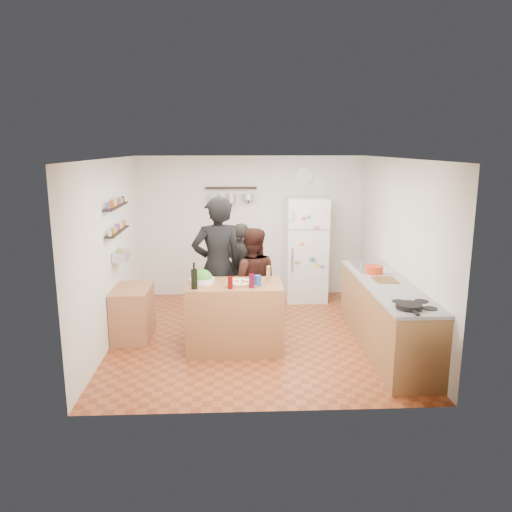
{
  "coord_description": "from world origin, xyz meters",
  "views": [
    {
      "loc": [
        -0.31,
        -6.74,
        2.66
      ],
      "look_at": [
        0.0,
        0.1,
        1.15
      ],
      "focal_mm": 35.0,
      "sensor_mm": 36.0,
      "label": 1
    }
  ],
  "objects_px": {
    "red_bowl": "(374,270)",
    "wall_clock": "(305,176)",
    "salt_canister": "(258,281)",
    "prep_island": "(235,317)",
    "wine_bottle": "(194,279)",
    "skillet": "(409,306)",
    "person_back": "(242,274)",
    "fridge": "(306,249)",
    "counter_run": "(386,317)",
    "salad_bowl": "(202,280)",
    "pepper_mill": "(268,275)",
    "person_left": "(218,267)",
    "side_table": "(133,313)",
    "person_center": "(252,282)"
  },
  "relations": [
    {
      "from": "red_bowl",
      "to": "wall_clock",
      "type": "distance_m",
      "value": 2.53
    },
    {
      "from": "person_back",
      "to": "prep_island",
      "type": "bearing_deg",
      "value": 101.86
    },
    {
      "from": "wine_bottle",
      "to": "fridge",
      "type": "xyz_separation_m",
      "value": [
        1.76,
        2.43,
        -0.13
      ]
    },
    {
      "from": "counter_run",
      "to": "red_bowl",
      "type": "height_order",
      "value": "red_bowl"
    },
    {
      "from": "skillet",
      "to": "prep_island",
      "type": "bearing_deg",
      "value": 148.93
    },
    {
      "from": "fridge",
      "to": "wall_clock",
      "type": "height_order",
      "value": "wall_clock"
    },
    {
      "from": "person_back",
      "to": "fridge",
      "type": "bearing_deg",
      "value": -114.93
    },
    {
      "from": "salad_bowl",
      "to": "prep_island",
      "type": "bearing_deg",
      "value": -6.79
    },
    {
      "from": "person_center",
      "to": "counter_run",
      "type": "bearing_deg",
      "value": 162.81
    },
    {
      "from": "skillet",
      "to": "salt_canister",
      "type": "bearing_deg",
      "value": 147.37
    },
    {
      "from": "wall_clock",
      "to": "person_back",
      "type": "bearing_deg",
      "value": -126.65
    },
    {
      "from": "side_table",
      "to": "wall_clock",
      "type": "bearing_deg",
      "value": 37.55
    },
    {
      "from": "salad_bowl",
      "to": "pepper_mill",
      "type": "relative_size",
      "value": 1.84
    },
    {
      "from": "salt_canister",
      "to": "prep_island",
      "type": "bearing_deg",
      "value": 158.2
    },
    {
      "from": "person_left",
      "to": "side_table",
      "type": "distance_m",
      "value": 1.36
    },
    {
      "from": "person_back",
      "to": "red_bowl",
      "type": "relative_size",
      "value": 6.21
    },
    {
      "from": "red_bowl",
      "to": "wall_clock",
      "type": "height_order",
      "value": "wall_clock"
    },
    {
      "from": "person_back",
      "to": "skillet",
      "type": "height_order",
      "value": "person_back"
    },
    {
      "from": "person_left",
      "to": "red_bowl",
      "type": "relative_size",
      "value": 8.02
    },
    {
      "from": "person_back",
      "to": "wall_clock",
      "type": "distance_m",
      "value": 2.36
    },
    {
      "from": "prep_island",
      "to": "skillet",
      "type": "bearing_deg",
      "value": -31.07
    },
    {
      "from": "skillet",
      "to": "pepper_mill",
      "type": "bearing_deg",
      "value": 140.57
    },
    {
      "from": "prep_island",
      "to": "person_left",
      "type": "distance_m",
      "value": 0.82
    },
    {
      "from": "salt_canister",
      "to": "side_table",
      "type": "bearing_deg",
      "value": 161.06
    },
    {
      "from": "counter_run",
      "to": "red_bowl",
      "type": "xyz_separation_m",
      "value": [
        -0.05,
        0.5,
        0.52
      ]
    },
    {
      "from": "salad_bowl",
      "to": "wine_bottle",
      "type": "xyz_separation_m",
      "value": [
        -0.08,
        -0.27,
        0.09
      ]
    },
    {
      "from": "wine_bottle",
      "to": "side_table",
      "type": "xyz_separation_m",
      "value": [
        -0.93,
        0.69,
        -0.67
      ]
    },
    {
      "from": "person_left",
      "to": "pepper_mill",
      "type": "bearing_deg",
      "value": 129.13
    },
    {
      "from": "wine_bottle",
      "to": "side_table",
      "type": "distance_m",
      "value": 1.34
    },
    {
      "from": "salad_bowl",
      "to": "salt_canister",
      "type": "bearing_deg",
      "value": -13.28
    },
    {
      "from": "wine_bottle",
      "to": "skillet",
      "type": "distance_m",
      "value": 2.58
    },
    {
      "from": "red_bowl",
      "to": "prep_island",
      "type": "bearing_deg",
      "value": -168.17
    },
    {
      "from": "person_back",
      "to": "wall_clock",
      "type": "height_order",
      "value": "wall_clock"
    },
    {
      "from": "salad_bowl",
      "to": "pepper_mill",
      "type": "distance_m",
      "value": 0.87
    },
    {
      "from": "salt_canister",
      "to": "counter_run",
      "type": "relative_size",
      "value": 0.05
    },
    {
      "from": "person_center",
      "to": "counter_run",
      "type": "relative_size",
      "value": 0.59
    },
    {
      "from": "prep_island",
      "to": "person_center",
      "type": "relative_size",
      "value": 0.81
    },
    {
      "from": "wine_bottle",
      "to": "person_left",
      "type": "height_order",
      "value": "person_left"
    },
    {
      "from": "person_center",
      "to": "wall_clock",
      "type": "distance_m",
      "value": 2.61
    },
    {
      "from": "salad_bowl",
      "to": "person_center",
      "type": "distance_m",
      "value": 0.86
    },
    {
      "from": "person_left",
      "to": "fridge",
      "type": "relative_size",
      "value": 1.11
    },
    {
      "from": "person_center",
      "to": "person_back",
      "type": "relative_size",
      "value": 1.0
    },
    {
      "from": "counter_run",
      "to": "fridge",
      "type": "height_order",
      "value": "fridge"
    },
    {
      "from": "side_table",
      "to": "person_center",
      "type": "bearing_deg",
      "value": 3.03
    },
    {
      "from": "person_back",
      "to": "red_bowl",
      "type": "bearing_deg",
      "value": -179.39
    },
    {
      "from": "wine_bottle",
      "to": "skillet",
      "type": "height_order",
      "value": "wine_bottle"
    },
    {
      "from": "fridge",
      "to": "wine_bottle",
      "type": "bearing_deg",
      "value": -125.9
    },
    {
      "from": "salad_bowl",
      "to": "person_left",
      "type": "bearing_deg",
      "value": 69.76
    },
    {
      "from": "side_table",
      "to": "person_left",
      "type": "bearing_deg",
      "value": 4.19
    },
    {
      "from": "pepper_mill",
      "to": "red_bowl",
      "type": "distance_m",
      "value": 1.55
    }
  ]
}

